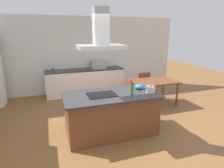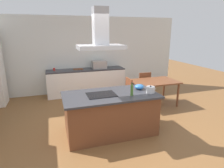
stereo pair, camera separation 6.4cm
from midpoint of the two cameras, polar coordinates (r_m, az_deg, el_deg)
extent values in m
plane|color=brown|center=(5.72, -4.70, -6.99)|extent=(16.00, 16.00, 0.00)
cube|color=silver|center=(7.05, -8.30, 8.56)|extent=(7.20, 0.10, 2.70)
cube|color=brown|center=(4.22, -0.02, -9.06)|extent=(1.91, 0.95, 0.86)
cube|color=#333338|center=(4.06, -0.02, -3.27)|extent=(2.01, 1.05, 0.04)
cube|color=black|center=(4.00, -2.74, -3.20)|extent=(0.60, 0.44, 0.01)
cylinder|color=silver|center=(4.19, 11.90, -1.71)|extent=(0.19, 0.19, 0.14)
sphere|color=black|center=(4.16, 11.97, -0.63)|extent=(0.03, 0.03, 0.03)
cone|color=silver|center=(4.24, 13.23, -1.47)|extent=(0.06, 0.03, 0.04)
cylinder|color=#47722D|center=(3.95, 6.44, -1.91)|extent=(0.06, 0.06, 0.22)
cylinder|color=#47722D|center=(3.91, 6.49, -0.06)|extent=(0.03, 0.03, 0.04)
cylinder|color=black|center=(3.90, 6.51, 0.34)|extent=(0.03, 0.03, 0.01)
ellipsoid|color=#2D6BB7|center=(4.41, 8.57, -0.84)|extent=(0.21, 0.21, 0.12)
cube|color=white|center=(6.87, -7.38, 0.59)|extent=(2.71, 0.62, 0.86)
cube|color=#333338|center=(6.77, -7.52, 4.27)|extent=(2.71, 0.62, 0.04)
cube|color=#9E9993|center=(6.84, -3.62, 5.85)|extent=(0.50, 0.38, 0.28)
cylinder|color=red|center=(6.73, -16.71, 4.24)|extent=(0.08, 0.08, 0.09)
cube|color=brown|center=(6.77, -9.86, 4.42)|extent=(0.34, 0.24, 0.02)
cube|color=brown|center=(5.85, 12.72, 0.72)|extent=(1.40, 0.90, 0.04)
cylinder|color=brown|center=(5.36, 8.75, -4.63)|extent=(0.06, 0.06, 0.71)
cylinder|color=brown|center=(6.00, 19.42, -3.15)|extent=(0.06, 0.06, 0.71)
cylinder|color=brown|center=(6.00, 5.60, -2.34)|extent=(0.06, 0.06, 0.71)
cylinder|color=brown|center=(6.57, 15.57, -1.23)|extent=(0.06, 0.06, 0.71)
cube|color=red|center=(6.56, 9.27, -0.21)|extent=(0.42, 0.42, 0.04)
cube|color=brown|center=(6.34, 10.14, 1.44)|extent=(0.42, 0.04, 0.44)
cylinder|color=brown|center=(6.70, 7.12, -1.79)|extent=(0.04, 0.04, 0.41)
cylinder|color=brown|center=(6.86, 9.85, -1.50)|extent=(0.04, 0.04, 0.41)
cylinder|color=brown|center=(6.39, 8.47, -2.70)|extent=(0.04, 0.04, 0.41)
cylinder|color=brown|center=(6.56, 11.30, -2.37)|extent=(0.04, 0.04, 0.41)
cube|color=red|center=(5.51, 3.52, -3.10)|extent=(0.42, 0.42, 0.04)
cube|color=brown|center=(5.51, 5.40, -0.53)|extent=(0.04, 0.42, 0.44)
cylinder|color=brown|center=(5.37, 2.39, -6.16)|extent=(0.04, 0.04, 0.41)
cylinder|color=brown|center=(5.68, 1.12, -4.89)|extent=(0.04, 0.04, 0.41)
cylinder|color=brown|center=(5.49, 5.93, -5.70)|extent=(0.04, 0.04, 0.41)
cylinder|color=brown|center=(5.80, 4.49, -4.49)|extent=(0.04, 0.04, 0.41)
cube|color=#ADADB2|center=(3.80, -2.93, 11.01)|extent=(0.90, 0.55, 0.08)
cube|color=#ADADB2|center=(3.78, -3.01, 16.91)|extent=(0.28, 0.24, 0.70)
camera|label=1|loc=(0.03, -89.59, 0.11)|focal=30.49mm
camera|label=2|loc=(0.03, 90.41, -0.11)|focal=30.49mm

